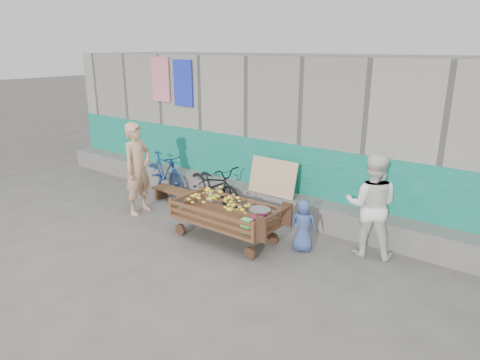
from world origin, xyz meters
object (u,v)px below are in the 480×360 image
Objects in this scene: child at (303,225)px; bicycle_dark at (214,185)px; bicycle_blue at (165,172)px; banana_cart at (224,208)px; vendor_man at (138,169)px; woman at (371,205)px; bench at (176,193)px.

bicycle_dark reaches higher than child.
child is at bearing -90.43° from bicycle_blue.
vendor_man reaches higher than banana_cart.
vendor_man is 1.08× the size of bicycle_dark.
bicycle_blue is at bearing -20.35° from woman.
banana_cart is 1.18× the size of bicycle_dark.
bench is 1.28× the size of child.
bench is 0.84m from bicycle_blue.
bicycle_dark is (-1.22, 1.18, -0.13)m from banana_cart.
bicycle_dark is at bearing -21.58° from woman.
bicycle_dark is 1.12× the size of bicycle_blue.
bicycle_dark is at bearing 27.28° from bench.
vendor_man reaches higher than child.
child is 2.61m from bicycle_dark.
woman is 1.92× the size of child.
vendor_man is 2.09× the size of child.
bench is at bearing -108.09° from bicycle_blue.
bicycle_blue is (-4.85, 0.24, -0.38)m from woman.
bicycle_dark is at bearing -79.82° from bicycle_blue.
banana_cart is at bearing -103.69° from bicycle_blue.
vendor_man is (-0.15, -0.83, 0.70)m from bench.
woman reaches higher than child.
vendor_man is 1.22× the size of bicycle_blue.
vendor_man is at bearing -14.56° from child.
vendor_man is 1.09× the size of woman.
banana_cart is 1.70m from bicycle_dark.
child reaches higher than banana_cart.
child is (-0.89, -0.50, -0.40)m from woman.
bench is at bearing -17.54° from vendor_man.
vendor_man is at bearing -100.42° from bench.
vendor_man reaches higher than woman.
bicycle_dark reaches higher than banana_cart.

